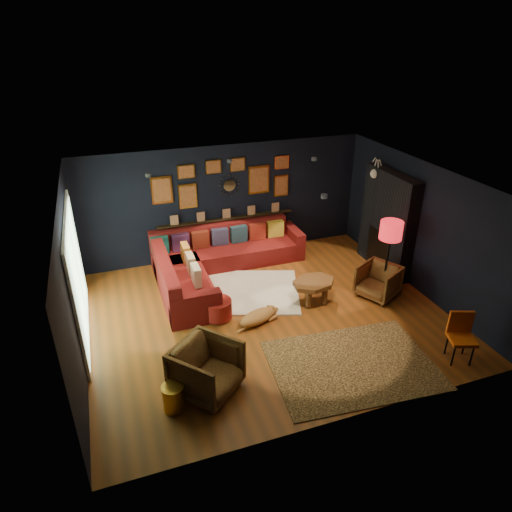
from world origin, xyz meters
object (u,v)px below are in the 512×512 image
object	(u,v)px
armchair_left	(206,367)
gold_stool	(174,397)
coffee_table	(314,285)
armchair_right	(378,280)
dog	(257,315)
pouf	(218,309)
sectional	(211,262)
orange_chair	(461,333)
floor_lamp	(391,234)

from	to	relation	value
armchair_left	gold_stool	size ratio (longest dim) A/B	2.16
coffee_table	armchair_right	bearing A→B (deg)	-8.92
coffee_table	dog	xyz separation A→B (m)	(-1.27, -0.30, -0.21)
pouf	gold_stool	size ratio (longest dim) A/B	1.30
sectional	dog	size ratio (longest dim) A/B	3.27
pouf	armchair_right	size ratio (longest dim) A/B	0.72
coffee_table	armchair_left	distance (m)	3.05
armchair_right	orange_chair	xyz separation A→B (m)	(0.18, -2.08, 0.12)
gold_stool	dog	size ratio (longest dim) A/B	0.39
coffee_table	gold_stool	size ratio (longest dim) A/B	2.46
coffee_table	orange_chair	bearing A→B (deg)	-56.72
sectional	armchair_left	bearing A→B (deg)	-105.44
armchair_right	dog	world-z (taller)	armchair_right
floor_lamp	dog	distance (m)	3.00
sectional	armchair_right	world-z (taller)	sectional
armchair_left	floor_lamp	size ratio (longest dim) A/B	0.56
sectional	armchair_right	xyz separation A→B (m)	(2.94, -1.91, 0.04)
coffee_table	armchair_right	xyz separation A→B (m)	(1.32, -0.21, -0.02)
armchair_left	coffee_table	bearing A→B (deg)	-7.92
pouf	gold_stool	bearing A→B (deg)	-120.80
dog	pouf	bearing A→B (deg)	127.64
sectional	floor_lamp	world-z (taller)	floor_lamp
sectional	dog	distance (m)	2.04
armchair_right	floor_lamp	size ratio (longest dim) A/B	0.47
sectional	armchair_left	size ratio (longest dim) A/B	3.85
dog	floor_lamp	bearing A→B (deg)	-17.31
sectional	armchair_left	distance (m)	3.51
pouf	floor_lamp	xyz separation A→B (m)	(3.41, -0.25, 1.12)
armchair_right	floor_lamp	world-z (taller)	floor_lamp
gold_stool	orange_chair	world-z (taller)	orange_chair
armchair_left	gold_stool	bearing A→B (deg)	158.94
orange_chair	floor_lamp	bearing A→B (deg)	109.99
sectional	armchair_right	bearing A→B (deg)	-33.07
orange_chair	floor_lamp	distance (m)	2.29
orange_chair	floor_lamp	xyz separation A→B (m)	(-0.01, 2.13, 0.84)
coffee_table	orange_chair	xyz separation A→B (m)	(1.50, -2.29, 0.10)
orange_chair	dog	bearing A→B (deg)	164.24
dog	gold_stool	bearing A→B (deg)	-159.55
coffee_table	floor_lamp	world-z (taller)	floor_lamp
pouf	floor_lamp	distance (m)	3.60
armchair_left	orange_chair	size ratio (longest dim) A/B	1.06
sectional	gold_stool	world-z (taller)	sectional
coffee_table	armchair_left	world-z (taller)	armchair_left
sectional	coffee_table	world-z (taller)	sectional
sectional	dog	world-z (taller)	sectional
sectional	armchair_left	world-z (taller)	armchair_left
sectional	pouf	size ratio (longest dim) A/B	6.42
orange_chair	floor_lamp	size ratio (longest dim) A/B	0.53
coffee_table	sectional	bearing A→B (deg)	133.44
sectional	orange_chair	world-z (taller)	sectional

